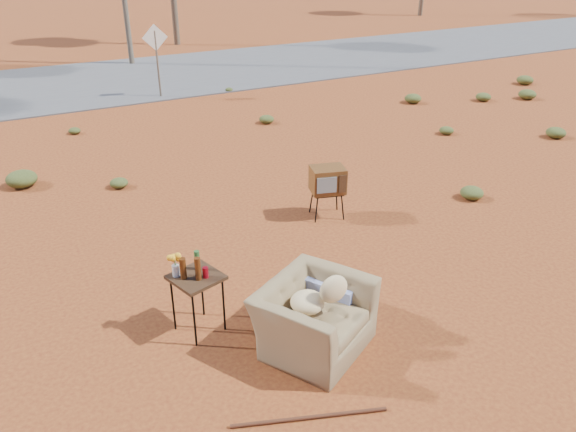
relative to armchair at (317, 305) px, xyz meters
name	(u,v)px	position (x,y,z in m)	size (l,w,h in m)	color
ground	(318,316)	(0.27, 0.41, -0.53)	(140.00, 140.00, 0.00)	#944A1D
highway	(92,82)	(0.27, 15.41, -0.51)	(140.00, 7.00, 0.04)	#565659
armchair	(317,305)	(0.00, 0.00, 0.00)	(1.67, 1.57, 1.13)	olive
tv_unit	(328,181)	(1.93, 2.88, 0.17)	(0.68, 0.61, 0.93)	black
side_table	(192,274)	(-1.24, 0.91, 0.30)	(0.69, 0.69, 1.12)	#382314
rusty_bar	(309,417)	(-0.72, -1.07, -0.50)	(0.04, 0.04, 1.65)	#4B2514
road_sign	(156,48)	(1.77, 12.41, 0.98)	(0.78, 0.06, 2.19)	brown
scrub_patch	(159,197)	(-0.55, 4.82, -0.39)	(17.49, 8.07, 0.33)	#495525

